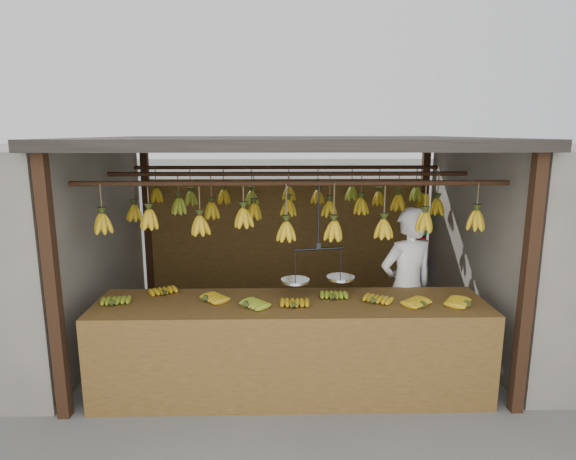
{
  "coord_description": "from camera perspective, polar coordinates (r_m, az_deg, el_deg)",
  "views": [
    {
      "loc": [
        -0.12,
        -5.37,
        2.45
      ],
      "look_at": [
        0.0,
        0.3,
        1.3
      ],
      "focal_mm": 30.0,
      "sensor_mm": 36.0,
      "label": 1
    }
  ],
  "objects": [
    {
      "name": "ground",
      "position": [
        5.9,
        0.07,
        -13.06
      ],
      "size": [
        80.0,
        80.0,
        0.0
      ],
      "primitive_type": "plane",
      "color": "#5B5B57"
    },
    {
      "name": "stall",
      "position": [
        5.72,
        -0.01,
        6.67
      ],
      "size": [
        4.3,
        3.3,
        2.4
      ],
      "color": "black",
      "rests_on": "ground"
    },
    {
      "name": "counter",
      "position": [
        4.48,
        0.43,
        -11.33
      ],
      "size": [
        3.65,
        0.83,
        0.96
      ],
      "color": "brown",
      "rests_on": "ground"
    },
    {
      "name": "hanging_bananas",
      "position": [
        5.43,
        -0.01,
        2.64
      ],
      "size": [
        3.62,
        2.24,
        0.4
      ],
      "color": "gold",
      "rests_on": "ground"
    },
    {
      "name": "balance_scale",
      "position": [
        4.57,
        3.59,
        -5.21
      ],
      "size": [
        0.7,
        0.34,
        0.93
      ],
      "color": "black",
      "rests_on": "ground"
    },
    {
      "name": "vendor",
      "position": [
        5.2,
        13.88,
        -6.71
      ],
      "size": [
        0.73,
        0.6,
        1.71
      ],
      "primitive_type": "imported",
      "rotation": [
        0.0,
        0.0,
        3.49
      ],
      "color": "white",
      "rests_on": "ground"
    },
    {
      "name": "bag_bundles",
      "position": [
        7.18,
        15.49,
        -0.66
      ],
      "size": [
        0.08,
        0.26,
        1.25
      ],
      "color": "yellow",
      "rests_on": "ground"
    }
  ]
}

